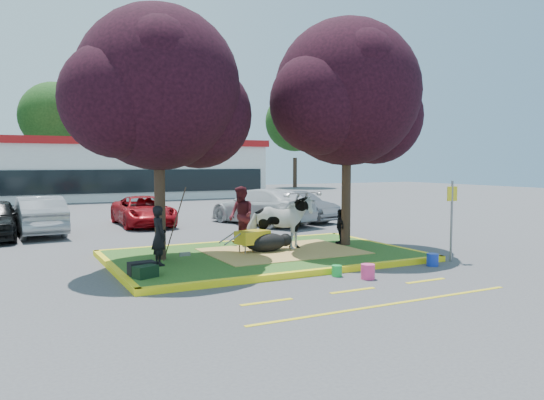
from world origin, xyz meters
name	(u,v)px	position (x,y,z in m)	size (l,w,h in m)	color
ground	(264,258)	(0.00, 0.00, 0.00)	(90.00, 90.00, 0.00)	#424244
median_island	(264,256)	(0.00, 0.00, 0.07)	(8.00, 5.00, 0.15)	#225019
curb_near	(312,273)	(0.00, -2.58, 0.07)	(8.30, 0.16, 0.15)	yellow
curb_far	(228,243)	(0.00, 2.58, 0.07)	(8.30, 0.16, 0.15)	yellow
curb_left	(113,269)	(-4.08, 0.00, 0.07)	(0.16, 5.30, 0.15)	yellow
curb_right	(380,245)	(4.08, 0.00, 0.07)	(0.16, 5.30, 0.15)	yellow
straw_bedding	(283,251)	(0.60, 0.00, 0.15)	(4.20, 3.00, 0.01)	tan
tree_purple_left	(159,96)	(-2.78, 0.38, 4.36)	(5.06, 4.20, 6.51)	black
tree_purple_right	(348,99)	(2.92, 0.18, 4.56)	(5.30, 4.40, 6.82)	black
fire_lane_stripe_a	(267,302)	(-2.00, -4.20, 0.00)	(1.10, 0.12, 0.01)	yellow
fire_lane_stripe_b	(353,290)	(0.00, -4.20, 0.00)	(1.10, 0.12, 0.01)	yellow
fire_lane_stripe_c	(426,281)	(2.00, -4.20, 0.00)	(1.10, 0.12, 0.01)	yellow
fire_lane_long	(391,304)	(0.00, -5.40, 0.00)	(6.00, 0.10, 0.01)	yellow
retail_building	(125,168)	(2.00, 27.98, 2.25)	(20.40, 8.40, 4.40)	silver
treeline	(93,107)	(1.23, 37.61, 7.73)	(46.58, 7.80, 14.63)	black
cow	(279,223)	(0.64, 0.28, 0.94)	(0.85, 1.87, 1.58)	white
calf	(266,242)	(0.15, 0.16, 0.42)	(1.23, 0.70, 0.53)	black
handler	(159,235)	(-3.05, -0.40, 0.88)	(0.53, 0.35, 1.46)	black
visitor_a	(241,216)	(0.03, 1.61, 1.05)	(0.87, 0.68, 1.80)	#4C151E
visitor_b	(340,227)	(2.82, 0.40, 0.69)	(0.64, 0.26, 1.08)	black
wheelbarrow	(253,237)	(-0.22, 0.24, 0.57)	(1.62, 0.73, 0.61)	black
gear_bag_dark	(142,268)	(-3.70, -1.33, 0.30)	(0.58, 0.32, 0.29)	black
gear_bag_green	(145,272)	(-3.70, -1.67, 0.28)	(0.50, 0.31, 0.27)	black
sign_post	(452,213)	(4.30, -2.70, 1.32)	(0.31, 0.07, 2.18)	slate
bucket_green	(337,271)	(0.49, -2.89, 0.13)	(0.24, 0.24, 0.26)	green
bucket_pink	(368,272)	(0.96, -3.45, 0.17)	(0.32, 0.32, 0.34)	#FA377D
bucket_blue	(433,260)	(3.40, -2.96, 0.16)	(0.30, 0.30, 0.32)	#1634B3
car_silver	(39,215)	(-5.24, 8.16, 0.72)	(1.52, 4.35, 1.43)	#929499
car_red	(143,211)	(-1.12, 9.27, 0.62)	(2.07, 4.50, 1.25)	maroon
car_white	(262,206)	(3.60, 7.50, 0.78)	(2.18, 5.36, 1.56)	silver
car_grey	(297,207)	(5.50, 7.71, 0.68)	(1.44, 4.12, 1.36)	#54565B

